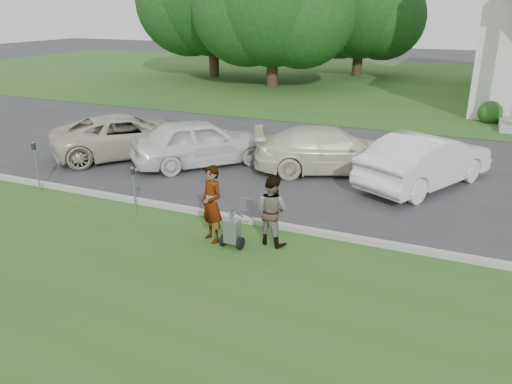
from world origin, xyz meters
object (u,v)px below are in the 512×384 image
Objects in this scene: car_d at (426,160)px; car_c at (330,150)px; tree_back at (361,12)px; tree_left at (273,7)px; person_right at (271,211)px; car_a at (128,135)px; car_b at (201,142)px; striping_cart at (232,232)px; parking_meter_near at (134,186)px; parking_meter_far at (36,161)px; person_left at (212,205)px.

car_c is at bearing 22.32° from car_d.
car_d is at bearing -72.88° from tree_back.
tree_left is 2.18× the size of car_d.
car_a is at bearing -19.70° from person_right.
car_b is 0.94× the size of car_c.
car_b is at bearing -138.40° from car_a.
parking_meter_near is (-3.11, 0.66, 0.43)m from striping_cart.
tree_left is at bearing 110.80° from striping_cart.
car_a is at bearing -95.79° from tree_back.
parking_meter_far is at bearing 98.33° from car_b.
car_b is 7.26m from car_d.
car_c is at bearing 108.55° from person_left.
person_right reaches higher than car_c.
striping_cart is 8.52m from car_a.
tree_back is at bearing -14.73° from car_c.
tree_left reaches higher than parking_meter_near.
person_left reaches higher than parking_meter_near.
parking_meter_near is 0.28× the size of car_b.
person_right is at bearing -1.79° from parking_meter_near.
striping_cart is 0.78m from person_left.
tree_back is 31.38m from striping_cart.
car_d is (10.26, 5.05, -0.14)m from parking_meter_far.
tree_left reaches higher than car_b.
person_right reaches higher than parking_meter_far.
tree_back reaches higher than car_a.
person_left is at bearing 144.71° from car_c.
tree_left reaches higher than person_left.
car_a is at bearing 168.86° from person_left.
person_right is 0.33× the size of car_d.
tree_back reaches higher than striping_cart.
person_right is at bearing 45.51° from person_left.
parking_meter_far is 0.31× the size of car_d.
car_a is 7.30m from car_c.
tree_back is 5.34× the size of person_left.
tree_left is 19.13m from car_c.
person_left is at bearing 165.55° from car_b.
parking_meter_near is 6.69m from car_c.
person_left is at bearing -11.61° from parking_meter_near.
tree_left is at bearing -116.57° from tree_back.
parking_meter_near is at bearing 169.23° from striping_cart.
person_right is 3.83m from parking_meter_near.
parking_meter_near is at bearing 66.37° from car_d.
person_right reaches higher than car_b.
car_c is at bearing 86.71° from striping_cart.
person_left is 1.36m from person_right.
striping_cart is (8.14, -22.80, -4.72)m from tree_left.
car_a is at bearing 44.43° from car_b.
striping_cart is 0.21× the size of car_b.
person_left is 6.00m from car_b.
tree_back reaches higher than parking_meter_far.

